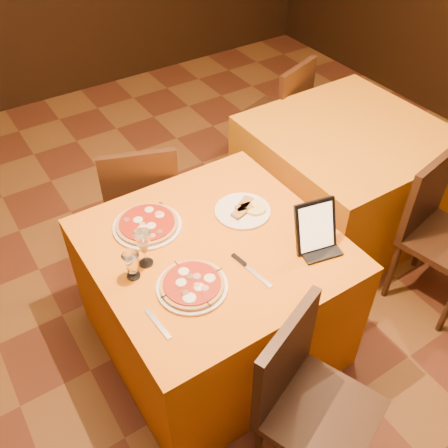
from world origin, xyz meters
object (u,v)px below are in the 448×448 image
pizza_near (192,286)px  pizza_far (147,225)px  chair_side_near (448,242)px  wine_glass (144,248)px  chair_main_far (142,199)px  chair_main_near (321,414)px  water_glass (132,266)px  main_table (214,295)px  tablet (315,226)px  chair_side_far (271,117)px  side_table (343,179)px

pizza_near → pizza_far: 0.45m
chair_side_near → wine_glass: 1.69m
chair_main_far → pizza_far: 0.67m
chair_main_near → pizza_near: bearing=87.4°
pizza_far → water_glass: water_glass is taller
main_table → water_glass: (-0.40, 0.01, 0.44)m
chair_main_near → tablet: size_ratio=3.73×
main_table → chair_main_far: 0.82m
chair_main_near → pizza_far: bearing=79.2°
chair_side_far → pizza_far: size_ratio=2.75×
side_table → chair_main_near: bearing=-136.4°
chair_main_near → water_glass: bearing=94.0°
chair_side_near → pizza_near: (-1.47, 0.26, 0.31)m
pizza_near → tablet: (0.60, -0.08, 0.10)m
side_table → chair_side_near: bearing=-90.0°
chair_side_far → pizza_far: (-1.46, -0.90, 0.31)m
pizza_far → tablet: 0.80m
pizza_near → water_glass: size_ratio=2.35×
wine_glass → pizza_near: bearing=-67.2°
chair_side_far → tablet: tablet is taller
tablet → chair_main_near: bearing=-112.4°
chair_side_near → wine_glass: (-1.57, 0.49, 0.39)m
main_table → chair_side_near: (1.25, -0.44, 0.08)m
side_table → chair_side_near: size_ratio=1.21×
chair_side_far → water_glass: (-1.65, -1.15, 0.36)m
side_table → main_table: bearing=-163.5°
chair_side_near → tablet: bearing=157.0°
main_table → chair_main_near: (-0.00, -0.82, 0.08)m
side_table → tablet: bearing=-143.9°
chair_main_near → side_table: bearing=22.0°
main_table → pizza_far: pizza_far is taller
side_table → tablet: (-0.87, -0.64, 0.49)m
chair_main_near → tablet: 0.79m
pizza_far → side_table: bearing=4.2°
chair_side_far → main_table: bearing=24.2°
side_table → chair_main_near: (-1.25, -1.19, 0.08)m
pizza_near → water_glass: bearing=132.2°
chair_main_far → pizza_near: chair_main_far is taller
chair_main_near → water_glass: size_ratio=7.00×
main_table → chair_main_near: chair_main_near is taller
main_table → pizza_near: bearing=-139.8°
side_table → chair_side_near: 0.82m
chair_side_far → tablet: size_ratio=3.73×
chair_side_far → chair_main_near: bearing=39.0°
chair_main_near → chair_side_far: same height
water_glass → chair_main_far: bearing=63.7°
chair_main_near → chair_side_near: same height
chair_main_near → chair_side_far: bearing=36.2°
side_table → pizza_far: size_ratio=3.32×
chair_main_far → chair_side_near: bearing=155.1°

